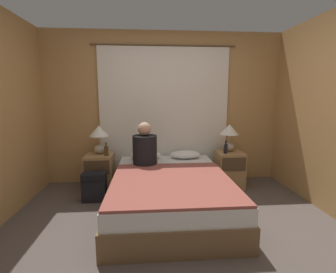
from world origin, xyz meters
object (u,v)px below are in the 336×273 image
at_px(pillow_right, 185,155).
at_px(bed, 170,192).
at_px(nightstand_right, 229,169).
at_px(person_left_in_bed, 145,148).
at_px(lamp_right, 229,134).
at_px(pillow_left, 145,155).
at_px(beer_bottle_on_left_stand, 106,151).
at_px(beer_bottle_on_right_stand, 226,148).
at_px(backpack_on_floor, 94,185).
at_px(nightstand_left, 100,172).
at_px(lamp_left, 99,135).

bearing_deg(pillow_right, bed, -111.06).
xyz_separation_m(nightstand_right, person_left_in_bed, (-1.35, -0.27, 0.43)).
bearing_deg(lamp_right, pillow_left, 178.67).
xyz_separation_m(pillow_right, beer_bottle_on_left_stand, (-1.23, -0.18, 0.13)).
distance_m(pillow_left, beer_bottle_on_left_stand, 0.62).
bearing_deg(lamp_right, person_left_in_bed, -166.26).
relative_size(bed, pillow_left, 4.20).
bearing_deg(pillow_left, person_left_in_bed, -90.38).
distance_m(lamp_right, pillow_left, 1.39).
height_order(pillow_left, beer_bottle_on_left_stand, beer_bottle_on_left_stand).
distance_m(bed, person_left_in_bed, 0.75).
distance_m(lamp_right, beer_bottle_on_right_stand, 0.28).
bearing_deg(lamp_right, beer_bottle_on_left_stand, -175.51).
relative_size(pillow_right, beer_bottle_on_right_stand, 2.41).
distance_m(lamp_right, backpack_on_floor, 2.21).
distance_m(pillow_right, beer_bottle_on_left_stand, 1.25).
xyz_separation_m(beer_bottle_on_left_stand, beer_bottle_on_right_stand, (1.84, 0.00, 0.00)).
bearing_deg(beer_bottle_on_right_stand, person_left_in_bed, -171.87).
bearing_deg(beer_bottle_on_left_stand, lamp_right, 4.49).
bearing_deg(beer_bottle_on_right_stand, nightstand_left, 177.37).
bearing_deg(pillow_left, nightstand_left, -172.49).
distance_m(bed, lamp_right, 1.45).
height_order(nightstand_left, lamp_right, lamp_right).
bearing_deg(bed, lamp_right, 37.97).
distance_m(lamp_left, pillow_left, 0.79).
height_order(bed, backpack_on_floor, bed).
bearing_deg(bed, nightstand_right, 35.76).
relative_size(person_left_in_bed, backpack_on_floor, 1.56).
bearing_deg(lamp_right, lamp_left, 180.00).
bearing_deg(nightstand_left, beer_bottle_on_right_stand, -2.63).
bearing_deg(beer_bottle_on_right_stand, bed, -144.98).
bearing_deg(lamp_right, bed, -142.03).
distance_m(pillow_left, beer_bottle_on_right_stand, 1.27).
height_order(bed, pillow_left, pillow_left).
bearing_deg(beer_bottle_on_right_stand, nightstand_right, 42.10).
relative_size(nightstand_right, lamp_right, 1.29).
relative_size(nightstand_left, nightstand_right, 1.00).
bearing_deg(lamp_left, pillow_right, 1.33).
relative_size(bed, beer_bottle_on_right_stand, 10.11).
xyz_separation_m(beer_bottle_on_right_stand, backpack_on_floor, (-1.97, -0.31, -0.42)).
distance_m(nightstand_left, beer_bottle_on_left_stand, 0.39).
distance_m(lamp_left, person_left_in_bed, 0.79).
bearing_deg(lamp_left, backpack_on_floor, -90.74).
distance_m(bed, nightstand_right, 1.27).
height_order(pillow_left, beer_bottle_on_right_stand, beer_bottle_on_right_stand).
relative_size(lamp_left, pillow_right, 0.90).
bearing_deg(nightstand_right, lamp_right, 90.00).
bearing_deg(nightstand_right, nightstand_left, 180.00).
height_order(lamp_right, beer_bottle_on_right_stand, lamp_right).
height_order(lamp_right, person_left_in_bed, person_left_in_bed).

